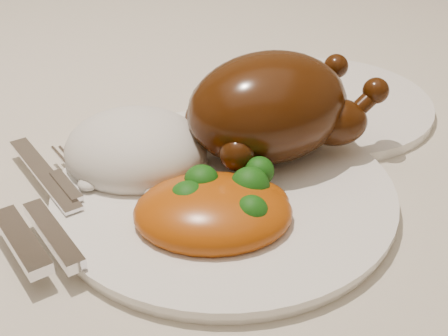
{
  "coord_description": "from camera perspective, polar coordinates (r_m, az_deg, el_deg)",
  "views": [
    {
      "loc": [
        0.08,
        -0.51,
        1.07
      ],
      "look_at": [
        0.11,
        -0.09,
        0.8
      ],
      "focal_mm": 50.0,
      "sensor_mm": 36.0,
      "label": 1
    }
  ],
  "objects": [
    {
      "name": "side_plate",
      "position": [
        0.67,
        9.15,
        5.82
      ],
      "size": [
        0.25,
        0.25,
        0.01
      ],
      "primitive_type": "cylinder",
      "rotation": [
        0.0,
        0.0,
        -0.11
      ],
      "color": "white",
      "rests_on": "tablecloth"
    },
    {
      "name": "tablecloth",
      "position": [
        0.62,
        -10.88,
        -0.51
      ],
      "size": [
        1.73,
        1.03,
        0.18
      ],
      "color": "beige",
      "rests_on": "dining_table"
    },
    {
      "name": "rice_mound",
      "position": [
        0.54,
        -8.05,
        1.63
      ],
      "size": [
        0.15,
        0.14,
        0.07
      ],
      "rotation": [
        0.0,
        0.0,
        -0.23
      ],
      "color": "white",
      "rests_on": "dinner_plate"
    },
    {
      "name": "roast_chicken",
      "position": [
        0.54,
        4.45,
        5.66
      ],
      "size": [
        0.2,
        0.16,
        0.09
      ],
      "rotation": [
        0.0,
        0.0,
        0.4
      ],
      "color": "#3F1C06",
      "rests_on": "dinner_plate"
    },
    {
      "name": "dining_table",
      "position": [
        0.66,
        -10.22,
        -5.84
      ],
      "size": [
        1.6,
        0.9,
        0.76
      ],
      "color": "brown",
      "rests_on": "floor"
    },
    {
      "name": "dinner_plate",
      "position": [
        0.52,
        0.0,
        -2.42
      ],
      "size": [
        0.32,
        0.32,
        0.01
      ],
      "primitive_type": "cylinder",
      "rotation": [
        0.0,
        0.0,
        -0.18
      ],
      "color": "white",
      "rests_on": "tablecloth"
    },
    {
      "name": "mac_and_cheese",
      "position": [
        0.47,
        -0.36,
        -3.65
      ],
      "size": [
        0.13,
        0.1,
        0.05
      ],
      "rotation": [
        0.0,
        0.0,
        -0.05
      ],
      "color": "#AF4F0B",
      "rests_on": "dinner_plate"
    },
    {
      "name": "cutlery",
      "position": [
        0.49,
        -16.19,
        -4.12
      ],
      "size": [
        0.09,
        0.19,
        0.01
      ],
      "rotation": [
        0.0,
        0.0,
        0.53
      ],
      "color": "silver",
      "rests_on": "dinner_plate"
    }
  ]
}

